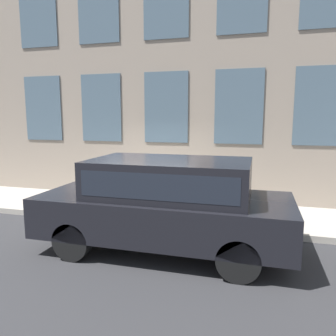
{
  "coord_description": "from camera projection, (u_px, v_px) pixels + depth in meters",
  "views": [
    {
      "loc": [
        -7.02,
        -2.68,
        2.56
      ],
      "look_at": [
        0.44,
        -0.59,
        1.36
      ],
      "focal_mm": 35.0,
      "sensor_mm": 36.0,
      "label": 1
    }
  ],
  "objects": [
    {
      "name": "ground_plane",
      "position": [
        139.0,
        226.0,
        7.78
      ],
      "size": [
        80.0,
        80.0,
        0.0
      ],
      "primitive_type": "plane",
      "color": "#2D2D30"
    },
    {
      "name": "building_facade",
      "position": [
        168.0,
        21.0,
        9.35
      ],
      "size": [
        0.33,
        40.0,
        10.55
      ],
      "color": "gray",
      "rests_on": "ground_plane"
    },
    {
      "name": "sidewalk",
      "position": [
        154.0,
        210.0,
        8.89
      ],
      "size": [
        2.35,
        60.0,
        0.14
      ],
      "color": "#A8A093",
      "rests_on": "ground_plane"
    },
    {
      "name": "person",
      "position": [
        180.0,
        183.0,
        7.89
      ],
      "size": [
        0.35,
        0.23,
        1.43
      ],
      "rotation": [
        0.0,
        0.0,
        -1.5
      ],
      "color": "#232328",
      "rests_on": "sidewalk"
    },
    {
      "name": "fire_hydrant",
      "position": [
        157.0,
        203.0,
        7.96
      ],
      "size": [
        0.28,
        0.41,
        0.72
      ],
      "color": "gold",
      "rests_on": "sidewalk"
    },
    {
      "name": "parked_truck_charcoal_near",
      "position": [
        166.0,
        199.0,
        6.22
      ],
      "size": [
        1.96,
        4.75,
        1.79
      ],
      "color": "black",
      "rests_on": "ground_plane"
    }
  ]
}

